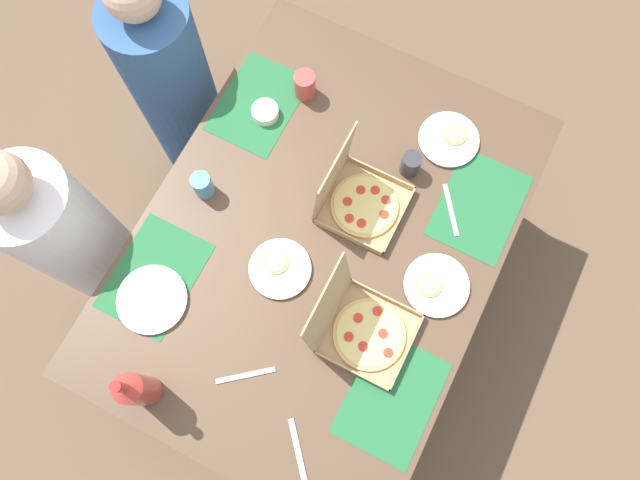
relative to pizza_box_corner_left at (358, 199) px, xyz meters
The scene contains 22 objects.
ground_plane 0.80m from the pizza_box_corner_left, 162.85° to the left, with size 6.00×6.00×0.00m, color brown.
dining_table 0.23m from the pizza_box_corner_left, 162.85° to the left, with size 1.59×1.16×0.74m.
placemat_near_left 0.65m from the pizza_box_corner_left, 144.62° to the right, with size 0.36×0.26×0.00m, color #236638.
placemat_near_right 0.42m from the pizza_box_corner_left, 64.22° to the right, with size 0.36×0.26×0.00m, color #236638.
placemat_far_left 0.72m from the pizza_box_corner_left, 137.61° to the left, with size 0.36×0.26×0.00m, color #236638.
placemat_far_right 0.52m from the pizza_box_corner_left, 69.41° to the left, with size 0.36×0.26×0.00m, color #236638.
pizza_box_corner_left is the anchor object (origin of this frame).
pizza_box_corner_right 0.43m from the pizza_box_corner_left, 153.09° to the right, with size 0.27×0.30×0.30m.
plate_far_right 0.41m from the pizza_box_corner_left, 27.25° to the right, with size 0.22×0.22×0.03m.
plate_near_right 0.75m from the pizza_box_corner_left, 143.46° to the left, with size 0.23×0.23×0.02m.
plate_middle 0.35m from the pizza_box_corner_left, 158.50° to the left, with size 0.21×0.21×0.03m.
plate_far_left 0.38m from the pizza_box_corner_left, 112.03° to the right, with size 0.22×0.22×0.03m.
soda_bottle 0.91m from the pizza_box_corner_left, 160.28° to the left, with size 0.09×0.09×0.32m.
cup_clear_right 0.46m from the pizza_box_corner_left, 49.92° to the left, with size 0.08×0.08×0.11m, color #BF4742.
cup_spare 0.22m from the pizza_box_corner_left, 28.74° to the right, with size 0.07×0.07×0.10m, color #333338.
cup_red 0.52m from the pizza_box_corner_left, 111.89° to the left, with size 0.07×0.07×0.10m, color teal.
condiment_bowl 0.47m from the pizza_box_corner_left, 70.47° to the left, with size 0.10×0.10×0.04m, color white.
knife_by_far_left 0.83m from the pizza_box_corner_left, 166.45° to the right, with size 0.21×0.02×0.01m, color #B7B7BC.
fork_by_near_right 0.32m from the pizza_box_corner_left, 67.44° to the right, with size 0.19×0.02×0.01m, color #B7B7BC.
fork_by_near_left 0.68m from the pizza_box_corner_left, behind, with size 0.19×0.02×0.01m, color #B7B7BC.
diner_left_seat 1.07m from the pizza_box_corner_left, 120.70° to the left, with size 0.32×0.32×1.18m.
diner_right_seat 0.95m from the pizza_box_corner_left, 78.49° to the left, with size 0.32×0.32×1.19m.
Camera 1 is at (-0.50, -0.26, 2.63)m, focal length 33.10 mm.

